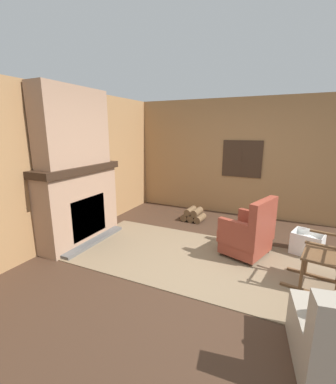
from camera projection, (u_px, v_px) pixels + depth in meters
ground_plane at (216, 270)px, 3.54m from camera, size 14.00×14.00×0.00m
wood_panel_wall_left at (66, 167)px, 4.32m from camera, size 0.06×5.81×2.56m
wood_panel_wall_back at (250, 159)px, 5.56m from camera, size 5.81×0.09×2.56m
fireplace_hearth at (80, 204)px, 4.37m from camera, size 0.62×1.61×1.32m
chimney_breast at (73, 127)px, 4.08m from camera, size 0.36×1.33×1.22m
area_rug at (194, 258)px, 3.88m from camera, size 3.78×1.84×0.01m
armchair at (249, 234)px, 3.89m from camera, size 0.80×0.86×0.92m
rocking_chair at (326, 259)px, 3.04m from camera, size 0.87×0.60×1.12m
firewood_stack at (194, 215)px, 5.47m from camera, size 0.48×0.39×0.28m
laundry_basket at (307, 243)px, 3.99m from camera, size 0.52×0.48×0.35m
oil_lamp_vase at (55, 163)px, 3.88m from camera, size 0.11×0.11×0.24m
storage_case at (98, 158)px, 4.76m from camera, size 0.16×0.24×0.11m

